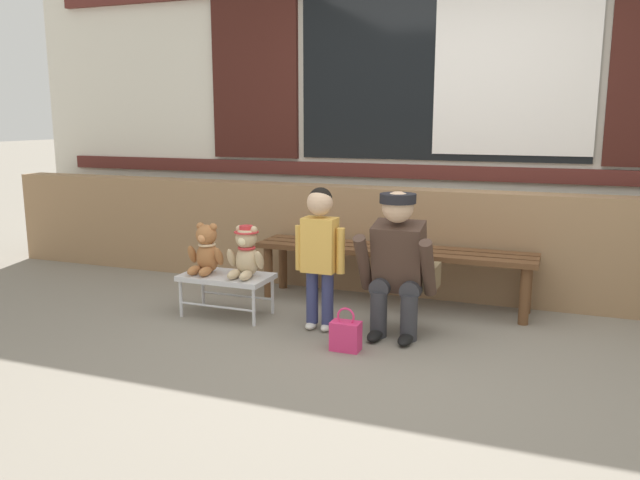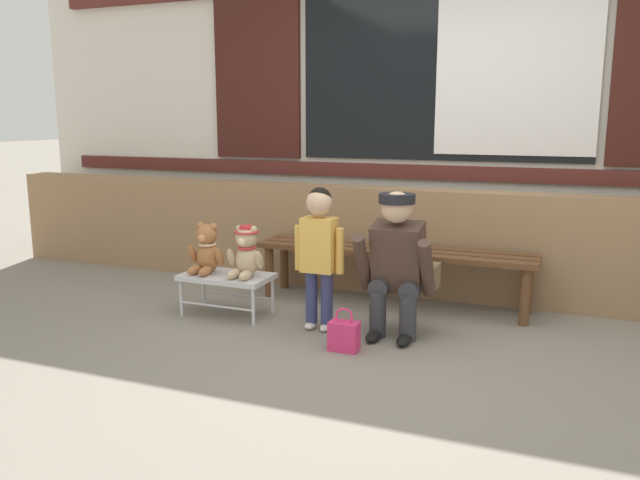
% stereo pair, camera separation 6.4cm
% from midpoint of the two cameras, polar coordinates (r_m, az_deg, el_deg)
% --- Properties ---
extents(ground_plane, '(60.00, 60.00, 0.00)m').
position_cam_midpoint_polar(ground_plane, '(3.89, 5.11, -10.23)').
color(ground_plane, gray).
extents(brick_low_wall, '(8.00, 0.25, 0.85)m').
position_cam_midpoint_polar(brick_low_wall, '(5.11, 9.83, -0.25)').
color(brick_low_wall, '#997551').
rests_on(brick_low_wall, ground).
extents(shop_facade, '(8.17, 0.26, 3.20)m').
position_cam_midpoint_polar(shop_facade, '(5.52, 11.44, 13.00)').
color(shop_facade, silver).
rests_on(shop_facade, ground).
extents(wooden_bench_long, '(2.10, 0.40, 0.44)m').
position_cam_midpoint_polar(wooden_bench_long, '(4.81, 6.96, -1.50)').
color(wooden_bench_long, brown).
rests_on(wooden_bench_long, ground).
extents(small_display_bench, '(0.64, 0.36, 0.30)m').
position_cam_midpoint_polar(small_display_bench, '(4.59, -7.99, -3.48)').
color(small_display_bench, silver).
rests_on(small_display_bench, ground).
extents(teddy_bear_plain, '(0.28, 0.26, 0.36)m').
position_cam_midpoint_polar(teddy_bear_plain, '(4.63, -9.76, -0.91)').
color(teddy_bear_plain, '#A86B3D').
rests_on(teddy_bear_plain, small_display_bench).
extents(teddy_bear_with_hat, '(0.28, 0.27, 0.36)m').
position_cam_midpoint_polar(teddy_bear_with_hat, '(4.47, -6.27, -1.12)').
color(teddy_bear_with_hat, '#CCB289').
rests_on(teddy_bear_with_hat, small_display_bench).
extents(child_standing, '(0.35, 0.18, 0.96)m').
position_cam_midpoint_polar(child_standing, '(4.17, 0.36, -0.27)').
color(child_standing, navy).
rests_on(child_standing, ground).
extents(adult_crouching, '(0.50, 0.49, 0.95)m').
position_cam_midpoint_polar(adult_crouching, '(4.12, 7.52, -2.09)').
color(adult_crouching, '#333338').
rests_on(adult_crouching, ground).
extents(handbag_on_ground, '(0.18, 0.11, 0.27)m').
position_cam_midpoint_polar(handbag_on_ground, '(3.92, 2.64, -8.54)').
color(handbag_on_ground, '#E53370').
rests_on(handbag_on_ground, ground).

